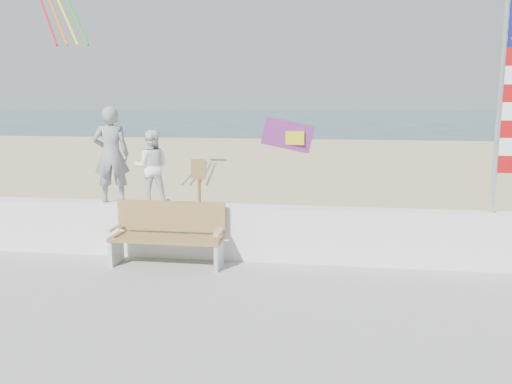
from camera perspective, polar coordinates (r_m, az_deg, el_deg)
ground at (r=7.32m, az=-3.69°, el=-12.91°), size 220.00×220.00×0.00m
sand at (r=15.90m, az=3.05°, el=-0.15°), size 90.00×40.00×0.08m
seawall at (r=8.99m, az=-1.08°, el=-4.27°), size 30.00×0.35×0.90m
adult at (r=9.41m, az=-14.99°, el=3.82°), size 0.67×0.54×1.61m
child at (r=9.18m, az=-10.95°, el=2.61°), size 0.69×0.59×1.23m
bench at (r=8.81m, az=-9.22°, el=-4.29°), size 1.80×0.57×1.00m
flag at (r=8.95m, az=25.18°, el=10.01°), size 0.50×0.08×3.50m
parafoil_kite at (r=10.52m, az=3.46°, el=5.98°), size 1.06×0.42×0.71m
sign at (r=11.64m, az=-6.02°, el=0.56°), size 0.32×0.07×1.46m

